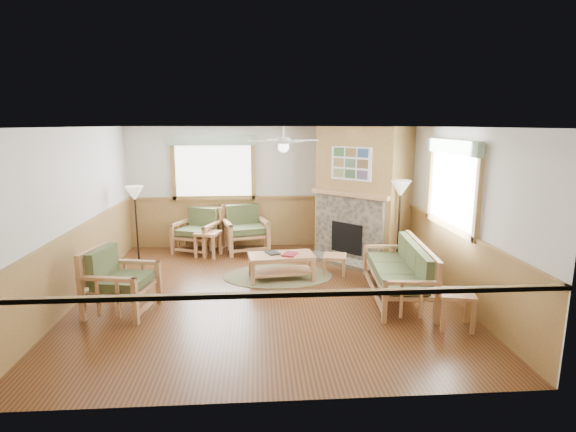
{
  "coord_description": "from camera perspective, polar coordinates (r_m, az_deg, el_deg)",
  "views": [
    {
      "loc": [
        -0.13,
        -7.06,
        2.74
      ],
      "look_at": [
        0.4,
        0.7,
        1.15
      ],
      "focal_mm": 28.0,
      "sensor_mm": 36.0,
      "label": 1
    }
  ],
  "objects": [
    {
      "name": "wall_left",
      "position": [
        7.75,
        -25.58,
        0.07
      ],
      "size": [
        0.02,
        6.0,
        2.7
      ],
      "primitive_type": "cube",
      "color": "silver",
      "rests_on": "floor"
    },
    {
      "name": "wall_right",
      "position": [
        7.84,
        19.68,
        0.67
      ],
      "size": [
        0.02,
        6.0,
        2.7
      ],
      "primitive_type": "cube",
      "color": "silver",
      "rests_on": "floor"
    },
    {
      "name": "sofa",
      "position": [
        7.39,
        13.7,
        -6.85
      ],
      "size": [
        2.02,
        0.98,
        0.9
      ],
      "primitive_type": null,
      "rotation": [
        0.0,
        0.0,
        -1.66
      ],
      "color": "#B17F53",
      "rests_on": "floor"
    },
    {
      "name": "armchair_back_left",
      "position": [
        9.96,
        -11.47,
        -1.83
      ],
      "size": [
        1.1,
        1.1,
        0.95
      ],
      "primitive_type": null,
      "rotation": [
        0.0,
        0.0,
        -0.39
      ],
      "color": "#B17F53",
      "rests_on": "floor"
    },
    {
      "name": "wainscot",
      "position": [
        7.39,
        -2.74,
        -5.69
      ],
      "size": [
        6.0,
        6.0,
        1.1
      ],
      "primitive_type": null,
      "color": "olive",
      "rests_on": "floor"
    },
    {
      "name": "book_red",
      "position": [
        7.99,
        0.24,
        -4.78
      ],
      "size": [
        0.32,
        0.36,
        0.03
      ],
      "primitive_type": "cube",
      "rotation": [
        0.0,
        0.0,
        -0.42
      ],
      "color": "maroon",
      "rests_on": "coffee_table"
    },
    {
      "name": "floor_lamp_left",
      "position": [
        9.44,
        -18.67,
        -1.05
      ],
      "size": [
        0.37,
        0.37,
        1.56
      ],
      "primitive_type": null,
      "rotation": [
        0.0,
        0.0,
        0.04
      ],
      "color": "black",
      "rests_on": "floor"
    },
    {
      "name": "book_dark",
      "position": [
        8.09,
        -1.95,
        -4.61
      ],
      "size": [
        0.29,
        0.32,
        0.03
      ],
      "primitive_type": "cube",
      "rotation": [
        0.0,
        0.0,
        0.38
      ],
      "color": "black",
      "rests_on": "coffee_table"
    },
    {
      "name": "ceiling_fan",
      "position": [
        7.37,
        -0.58,
        10.94
      ],
      "size": [
        1.59,
        1.59,
        0.36
      ],
      "primitive_type": null,
      "rotation": [
        0.0,
        0.0,
        0.35
      ],
      "color": "white",
      "rests_on": "ceiling"
    },
    {
      "name": "floor",
      "position": [
        7.57,
        -2.7,
        -9.71
      ],
      "size": [
        6.0,
        6.0,
        0.01
      ],
      "primitive_type": "cube",
      "color": "#532E17",
      "rests_on": "ground"
    },
    {
      "name": "footstool",
      "position": [
        8.46,
        5.95,
        -6.12
      ],
      "size": [
        0.5,
        0.5,
        0.36
      ],
      "primitive_type": null,
      "rotation": [
        0.0,
        0.0,
        -0.22
      ],
      "color": "#B17F53",
      "rests_on": "floor"
    },
    {
      "name": "end_table_chairs",
      "position": [
        9.63,
        -10.11,
        -3.53
      ],
      "size": [
        0.59,
        0.58,
        0.53
      ],
      "primitive_type": null,
      "rotation": [
        0.0,
        0.0,
        -0.31
      ],
      "color": "#B17F53",
      "rests_on": "floor"
    },
    {
      "name": "armchair_left",
      "position": [
        7.11,
        -20.4,
        -7.68
      ],
      "size": [
        1.02,
        1.02,
        0.97
      ],
      "primitive_type": null,
      "rotation": [
        0.0,
        0.0,
        1.37
      ],
      "color": "#B17F53",
      "rests_on": "floor"
    },
    {
      "name": "armchair_back_right",
      "position": [
        9.87,
        -5.44,
        -1.61
      ],
      "size": [
        1.09,
        1.09,
        1.0
      ],
      "primitive_type": null,
      "rotation": [
        0.0,
        0.0,
        0.26
      ],
      "color": "#B17F53",
      "rests_on": "floor"
    },
    {
      "name": "window_back",
      "position": [
        10.07,
        -9.58,
        10.2
      ],
      "size": [
        1.9,
        0.16,
        1.5
      ],
      "primitive_type": null,
      "color": "white",
      "rests_on": "wall_back"
    },
    {
      "name": "wall_front",
      "position": [
        4.29,
        -2.0,
        -7.35
      ],
      "size": [
        6.0,
        0.02,
        2.7
      ],
      "primitive_type": "cube",
      "color": "silver",
      "rests_on": "floor"
    },
    {
      "name": "ceiling",
      "position": [
        7.06,
        -2.91,
        11.22
      ],
      "size": [
        6.0,
        6.0,
        0.01
      ],
      "primitive_type": "cube",
      "color": "white",
      "rests_on": "floor"
    },
    {
      "name": "end_table_sofa",
      "position": [
        6.67,
        20.5,
        -11.09
      ],
      "size": [
        0.54,
        0.53,
        0.51
      ],
      "primitive_type": null,
      "rotation": [
        0.0,
        0.0,
        -0.23
      ],
      "color": "#B17F53",
      "rests_on": "floor"
    },
    {
      "name": "wall_back",
      "position": [
        10.15,
        -3.14,
        3.67
      ],
      "size": [
        6.0,
        0.02,
        2.7
      ],
      "primitive_type": "cube",
      "color": "silver",
      "rests_on": "floor"
    },
    {
      "name": "window_right",
      "position": [
        7.52,
        20.62,
        9.23
      ],
      "size": [
        0.16,
        1.9,
        1.5
      ],
      "primitive_type": null,
      "color": "white",
      "rests_on": "wall_right"
    },
    {
      "name": "coffee_table",
      "position": [
        8.11,
        -0.86,
        -6.47
      ],
      "size": [
        1.21,
        0.7,
        0.46
      ],
      "primitive_type": null,
      "rotation": [
        0.0,
        0.0,
        0.11
      ],
      "color": "#B17F53",
      "rests_on": "floor"
    },
    {
      "name": "floor_lamp_right",
      "position": [
        8.82,
        13.88,
        -1.08
      ],
      "size": [
        0.42,
        0.42,
        1.72
      ],
      "primitive_type": null,
      "rotation": [
        0.0,
        0.0,
        0.08
      ],
      "color": "black",
      "rests_on": "floor"
    },
    {
      "name": "braided_rug",
      "position": [
        8.34,
        -1.28,
        -7.58
      ],
      "size": [
        2.31,
        2.31,
        0.01
      ],
      "primitive_type": "cylinder",
      "rotation": [
        0.0,
        0.0,
        0.17
      ],
      "color": "brown",
      "rests_on": "floor"
    },
    {
      "name": "fireplace",
      "position": [
        9.47,
        9.47,
        2.95
      ],
      "size": [
        3.11,
        3.11,
        2.7
      ],
      "primitive_type": null,
      "rotation": [
        0.0,
        0.0,
        -0.79
      ],
      "color": "olive",
      "rests_on": "floor"
    }
  ]
}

